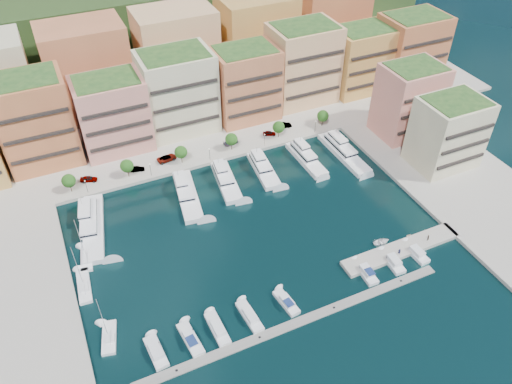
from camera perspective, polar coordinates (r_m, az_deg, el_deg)
ground at (r=128.73m, az=-0.36°, el=-4.25°), size 400.00×400.00×0.00m
north_quay at (r=175.43m, az=-8.83°, el=8.87°), size 220.00×64.00×2.00m
east_quay at (r=154.16m, az=22.46°, el=0.92°), size 34.00×76.00×2.00m
hillside at (r=216.91m, az=-12.82°, el=14.79°), size 240.00×40.00×58.00m
south_pontoon at (r=110.65m, az=4.78°, el=-14.68°), size 72.00×2.20×0.35m
finger_pier at (r=128.52m, az=16.19°, el=-6.44°), size 32.00×5.00×2.00m
apartment_1 at (r=155.65m, az=-23.87°, el=7.44°), size 20.00×16.50×26.80m
apartment_2 at (r=155.43m, az=-16.06°, el=8.56°), size 20.00×15.50×22.80m
apartment_3 at (r=159.70m, az=-8.91°, el=11.24°), size 22.00×16.50×25.80m
apartment_4 at (r=164.80m, az=-1.21°, el=12.30°), size 20.00×15.50×23.80m
apartment_5 at (r=174.56m, az=5.35°, el=14.39°), size 22.00×16.50×26.80m
apartment_6 at (r=184.97m, az=11.80°, el=14.59°), size 20.00×15.50×22.80m
apartment_7 at (r=194.89m, az=17.22°, el=15.35°), size 22.00×16.50×24.80m
apartment_east_a at (r=163.40m, az=17.08°, el=9.99°), size 18.00×14.50×22.80m
apartment_east_b at (r=153.15m, az=21.08°, el=6.36°), size 18.00×14.50×20.80m
backblock_1 at (r=174.73m, az=-18.61°, el=13.09°), size 26.00×18.00×30.00m
backblock_2 at (r=179.35m, az=-9.00°, el=15.41°), size 26.00×18.00×30.00m
backblock_3 at (r=188.69m, az=0.08°, el=17.19°), size 26.00×18.00×30.00m
backblock_4 at (r=202.10m, az=8.26°, el=18.42°), size 26.00×18.00×30.00m
tree_0 at (r=145.16m, az=-20.63°, el=1.21°), size 3.80×3.80×5.65m
tree_1 at (r=145.74m, az=-14.55°, el=2.90°), size 3.80×3.80×5.65m
tree_2 at (r=148.06m, az=-8.58°, el=4.53°), size 3.80×3.80×5.65m
tree_3 at (r=152.04m, az=-2.83°, el=6.04°), size 3.80×3.80×5.65m
tree_4 at (r=157.54m, az=2.60°, el=7.41°), size 3.80×3.80×5.65m
tree_5 at (r=164.43m, az=7.65°, el=8.62°), size 3.80×3.80×5.65m
lamppost_0 at (r=143.84m, az=-18.88°, el=0.83°), size 0.30×0.30×4.20m
lamppost_1 at (r=145.12m, az=-12.01°, el=2.74°), size 0.30×0.30×4.20m
lamppost_2 at (r=148.59m, az=-5.34°, el=4.55°), size 0.30×0.30×4.20m
lamppost_3 at (r=154.10m, az=0.97°, el=6.20°), size 0.30×0.30×4.20m
lamppost_4 at (r=161.43m, az=6.80°, el=7.65°), size 0.30×0.30×4.20m
yacht_0 at (r=135.04m, az=-18.20°, el=-3.49°), size 9.32×25.14×7.30m
yacht_2 at (r=138.74m, az=-7.95°, el=-0.10°), size 8.02×21.53×7.30m
yacht_3 at (r=142.38m, az=-3.52°, el=1.50°), size 7.13×18.81×7.30m
yacht_4 at (r=146.37m, az=0.78°, el=2.78°), size 6.69×17.84×7.30m
yacht_5 at (r=151.35m, az=5.63°, el=4.06°), size 4.82×18.45×7.30m
yacht_6 at (r=155.41m, az=9.84°, el=4.70°), size 5.34×22.86×7.30m
cruiser_0 at (r=107.70m, az=-11.35°, el=-17.52°), size 3.40×8.20×2.55m
cruiser_1 at (r=108.24m, az=-7.48°, el=-16.33°), size 3.59×9.04×2.66m
cruiser_2 at (r=109.09m, az=-4.41°, el=-15.32°), size 2.94×8.85×2.55m
cruiser_3 at (r=110.56m, az=-0.72°, el=-14.04°), size 3.17×8.96×2.55m
cruiser_4 at (r=112.92m, az=3.50°, el=-12.49°), size 3.37×7.84×2.66m
cruiser_7 at (r=120.89m, az=12.41°, el=-8.95°), size 2.94×7.90×2.66m
cruiser_8 at (r=124.63m, az=15.34°, el=-7.71°), size 3.23×7.82×2.55m
cruiser_9 at (r=128.24m, az=17.80°, el=-6.66°), size 3.07×7.58×2.55m
sailboat_2 at (r=127.98m, az=-18.77°, el=-7.22°), size 4.06×8.91×13.20m
sailboat_1 at (r=122.29m, az=-19.04°, el=-10.16°), size 3.56×10.57×13.20m
sailboat_0 at (r=112.06m, az=-16.42°, el=-15.71°), size 4.61×8.53×13.20m
tender_3 at (r=132.15m, az=17.03°, el=-4.81°), size 1.85×1.69×0.84m
tender_2 at (r=128.73m, az=14.15°, el=-5.56°), size 4.49×3.30×0.90m
car_0 at (r=148.92m, az=-18.58°, el=1.43°), size 5.14×3.49×1.62m
car_1 at (r=149.01m, az=-13.39°, el=2.57°), size 4.26×2.34×1.33m
car_2 at (r=151.31m, az=-10.15°, el=3.83°), size 6.24×3.56×1.64m
car_3 at (r=156.10m, az=-2.90°, el=5.71°), size 5.18×2.73×1.43m
car_4 at (r=160.13m, az=1.54°, el=6.74°), size 4.38×3.19×1.39m
car_5 at (r=163.92m, az=3.21°, el=7.62°), size 5.25×2.43×1.67m
person_0 at (r=125.52m, az=16.06°, el=-6.56°), size 0.76×0.76×1.78m
person_1 at (r=131.09m, az=19.04°, el=-4.95°), size 0.95×0.83×1.66m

